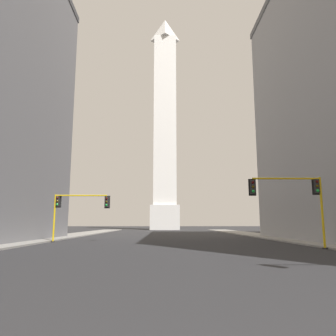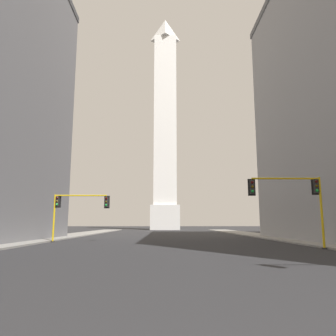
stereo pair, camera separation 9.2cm
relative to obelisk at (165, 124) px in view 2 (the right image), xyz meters
The scene contains 5 objects.
sidewalk_left 69.62m from the obelisk, 103.50° to the right, with size 5.00×113.08×0.15m, color gray.
sidewalk_right 69.62m from the obelisk, 76.50° to the right, with size 5.00×113.08×0.15m, color gray.
obelisk is the anchor object (origin of this frame).
traffic_light_mid_right 77.01m from the obelisk, 82.11° to the right, with size 5.74×0.52×5.45m.
traffic_light_mid_left 68.67m from the obelisk, 98.84° to the right, with size 5.88×0.51×4.88m.
Camera 2 is at (-0.26, -2.09, 1.94)m, focal length 35.00 mm.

